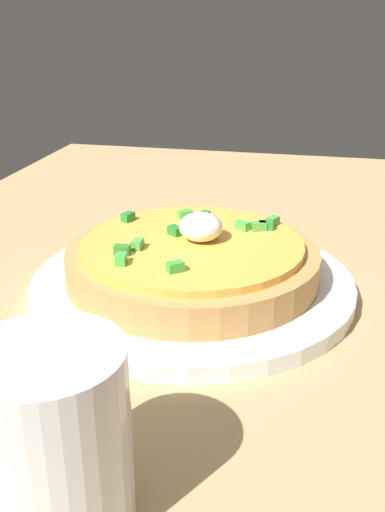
{
  "coord_description": "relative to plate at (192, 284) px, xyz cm",
  "views": [
    {
      "loc": [
        46.74,
        2.95,
        26.78
      ],
      "look_at": [
        1.18,
        -7.13,
        6.69
      ],
      "focal_mm": 40.45,
      "sensor_mm": 36.0,
      "label": 1
    }
  ],
  "objects": [
    {
      "name": "pizza",
      "position": [
        -0.02,
        0.01,
        2.42
      ],
      "size": [
        22.24,
        22.24,
        5.87
      ],
      "color": "tan",
      "rests_on": "plate"
    },
    {
      "name": "dining_table",
      "position": [
        -1.18,
        7.13,
        -2.35
      ],
      "size": [
        108.03,
        85.76,
        3.28
      ],
      "primitive_type": "cube",
      "color": "tan",
      "rests_on": "ground"
    },
    {
      "name": "cup_far",
      "position": [
        25.91,
        -0.97,
        3.82
      ],
      "size": [
        7.4,
        7.4,
        9.68
      ],
      "color": "silver",
      "rests_on": "dining_table"
    },
    {
      "name": "plate",
      "position": [
        0.0,
        0.0,
        0.0
      ],
      "size": [
        28.67,
        28.67,
        1.41
      ],
      "primitive_type": "cylinder",
      "color": "white",
      "rests_on": "dining_table"
    }
  ]
}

